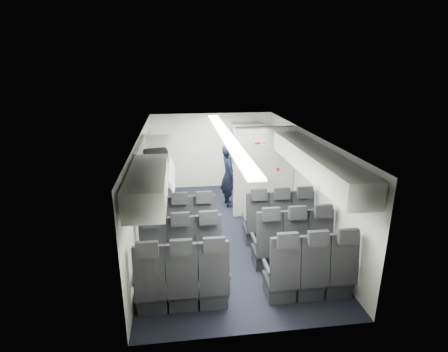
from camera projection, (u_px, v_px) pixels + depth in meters
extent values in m
cube|color=black|center=(226.00, 232.00, 7.56)|extent=(3.40, 6.00, 0.01)
cube|color=white|center=(227.00, 134.00, 6.89)|extent=(3.40, 6.00, 0.01)
cube|color=silver|center=(212.00, 151.00, 10.05)|extent=(3.40, 0.01, 2.15)
cube|color=silver|center=(259.00, 265.00, 4.40)|extent=(3.40, 0.01, 2.15)
cube|color=silver|center=(143.00, 189.00, 7.01)|extent=(0.01, 6.00, 2.15)
cube|color=silver|center=(305.00, 182.00, 7.43)|extent=(0.01, 6.00, 2.15)
cube|color=white|center=(227.00, 136.00, 6.90)|extent=(0.25, 5.52, 0.03)
cube|color=black|center=(158.00, 235.00, 6.87)|extent=(0.44, 0.46, 0.12)
cube|color=#2D2D33|center=(159.00, 242.00, 6.92)|extent=(0.42, 0.42, 0.22)
cube|color=black|center=(156.00, 218.00, 6.53)|extent=(0.44, 0.20, 0.80)
cube|color=black|center=(155.00, 200.00, 6.36)|extent=(0.30, 0.12, 0.23)
cube|color=#2D2D33|center=(146.00, 223.00, 6.73)|extent=(0.05, 0.40, 0.06)
cube|color=#2D2D33|center=(169.00, 222.00, 6.79)|extent=(0.05, 0.40, 0.06)
cube|color=black|center=(181.00, 233.00, 6.93)|extent=(0.44, 0.46, 0.12)
cube|color=#2D2D33|center=(182.00, 240.00, 6.98)|extent=(0.42, 0.42, 0.22)
cube|color=black|center=(180.00, 217.00, 6.58)|extent=(0.44, 0.20, 0.80)
cube|color=black|center=(180.00, 198.00, 6.41)|extent=(0.30, 0.12, 0.23)
cube|color=#2D2D33|center=(169.00, 222.00, 6.79)|extent=(0.05, 0.40, 0.06)
cube|color=#2D2D33|center=(192.00, 220.00, 6.84)|extent=(0.05, 0.40, 0.06)
cube|color=black|center=(204.00, 232.00, 6.98)|extent=(0.44, 0.46, 0.12)
cube|color=#2D2D33|center=(204.00, 239.00, 7.03)|extent=(0.42, 0.42, 0.22)
cube|color=black|center=(204.00, 216.00, 6.64)|extent=(0.44, 0.20, 0.80)
cube|color=black|center=(204.00, 197.00, 6.47)|extent=(0.30, 0.12, 0.23)
cube|color=#2D2D33|center=(192.00, 220.00, 6.84)|extent=(0.05, 0.40, 0.06)
cube|color=#2D2D33|center=(215.00, 219.00, 6.90)|extent=(0.05, 0.40, 0.06)
cube|color=black|center=(255.00, 229.00, 7.11)|extent=(0.44, 0.46, 0.12)
cube|color=#2D2D33|center=(254.00, 236.00, 7.16)|extent=(0.42, 0.42, 0.22)
cube|color=black|center=(258.00, 213.00, 6.77)|extent=(0.44, 0.20, 0.80)
cube|color=black|center=(259.00, 195.00, 6.60)|extent=(0.30, 0.12, 0.23)
cube|color=#2D2D33|center=(245.00, 217.00, 6.97)|extent=(0.05, 0.40, 0.06)
cube|color=#2D2D33|center=(266.00, 216.00, 7.03)|extent=(0.05, 0.40, 0.06)
cube|color=black|center=(276.00, 227.00, 7.17)|extent=(0.44, 0.46, 0.12)
cube|color=#2D2D33|center=(276.00, 234.00, 7.22)|extent=(0.42, 0.42, 0.22)
cube|color=black|center=(280.00, 212.00, 6.82)|extent=(0.44, 0.20, 0.80)
cube|color=black|center=(282.00, 193.00, 6.65)|extent=(0.30, 0.12, 0.23)
cube|color=#2D2D33|center=(267.00, 216.00, 7.03)|extent=(0.05, 0.40, 0.06)
cube|color=#2D2D33|center=(288.00, 215.00, 7.08)|extent=(0.05, 0.40, 0.06)
cube|color=black|center=(297.00, 226.00, 7.22)|extent=(0.44, 0.46, 0.12)
cube|color=#2D2D33|center=(297.00, 233.00, 7.27)|extent=(0.42, 0.42, 0.22)
cube|color=black|center=(302.00, 210.00, 6.88)|extent=(0.44, 0.20, 0.80)
cube|color=black|center=(305.00, 192.00, 6.71)|extent=(0.30, 0.12, 0.23)
cube|color=#2D2D33|center=(288.00, 215.00, 7.08)|extent=(0.05, 0.40, 0.06)
cube|color=#2D2D33|center=(309.00, 214.00, 7.14)|extent=(0.05, 0.40, 0.06)
cube|color=black|center=(156.00, 259.00, 6.03)|extent=(0.44, 0.46, 0.12)
cube|color=#2D2D33|center=(156.00, 267.00, 6.07)|extent=(0.42, 0.42, 0.22)
cube|color=black|center=(153.00, 242.00, 5.68)|extent=(0.44, 0.20, 0.80)
cube|color=black|center=(152.00, 221.00, 5.51)|extent=(0.30, 0.12, 0.23)
cube|color=#2D2D33|center=(141.00, 246.00, 5.88)|extent=(0.05, 0.40, 0.06)
cube|color=#2D2D33|center=(168.00, 244.00, 5.94)|extent=(0.05, 0.40, 0.06)
cube|color=black|center=(182.00, 257.00, 6.08)|extent=(0.44, 0.46, 0.12)
cube|color=#2D2D33|center=(182.00, 265.00, 6.13)|extent=(0.42, 0.42, 0.22)
cube|color=black|center=(181.00, 240.00, 5.73)|extent=(0.44, 0.20, 0.80)
cube|color=black|center=(180.00, 219.00, 5.56)|extent=(0.30, 0.12, 0.23)
cube|color=#2D2D33|center=(168.00, 244.00, 5.94)|extent=(0.05, 0.40, 0.06)
cube|color=#2D2D33|center=(194.00, 243.00, 5.99)|extent=(0.05, 0.40, 0.06)
cube|color=black|center=(208.00, 255.00, 6.14)|extent=(0.44, 0.46, 0.12)
cube|color=#2D2D33|center=(208.00, 263.00, 6.19)|extent=(0.42, 0.42, 0.22)
cube|color=black|center=(208.00, 238.00, 5.79)|extent=(0.44, 0.20, 0.80)
cube|color=black|center=(208.00, 218.00, 5.62)|extent=(0.30, 0.12, 0.23)
cube|color=#2D2D33|center=(195.00, 243.00, 5.99)|extent=(0.05, 0.40, 0.06)
cube|color=#2D2D33|center=(220.00, 241.00, 6.05)|extent=(0.05, 0.40, 0.06)
cube|color=black|center=(265.00, 251.00, 6.27)|extent=(0.44, 0.46, 0.12)
cube|color=#2D2D33|center=(265.00, 259.00, 6.31)|extent=(0.42, 0.42, 0.22)
cube|color=black|center=(269.00, 235.00, 5.92)|extent=(0.44, 0.20, 0.80)
cube|color=black|center=(271.00, 214.00, 5.75)|extent=(0.30, 0.12, 0.23)
cube|color=#2D2D33|center=(254.00, 239.00, 6.12)|extent=(0.05, 0.40, 0.06)
cube|color=#2D2D33|center=(278.00, 237.00, 6.18)|extent=(0.05, 0.40, 0.06)
cube|color=black|center=(290.00, 250.00, 6.32)|extent=(0.44, 0.46, 0.12)
cube|color=#2D2D33|center=(289.00, 257.00, 6.37)|extent=(0.42, 0.42, 0.22)
cube|color=black|center=(295.00, 233.00, 5.97)|extent=(0.44, 0.20, 0.80)
cube|color=black|center=(298.00, 213.00, 5.80)|extent=(0.30, 0.12, 0.23)
cube|color=#2D2D33|center=(279.00, 237.00, 6.18)|extent=(0.05, 0.40, 0.06)
cube|color=#2D2D33|center=(303.00, 236.00, 6.23)|extent=(0.05, 0.40, 0.06)
cube|color=black|center=(313.00, 248.00, 6.38)|extent=(0.44, 0.46, 0.12)
cube|color=#2D2D33|center=(313.00, 256.00, 6.43)|extent=(0.42, 0.42, 0.22)
cube|color=black|center=(320.00, 231.00, 6.03)|extent=(0.44, 0.20, 0.80)
cube|color=black|center=(323.00, 211.00, 5.86)|extent=(0.30, 0.12, 0.23)
cube|color=#2D2D33|center=(303.00, 236.00, 6.23)|extent=(0.05, 0.40, 0.06)
cube|color=#2D2D33|center=(327.00, 234.00, 6.29)|extent=(0.05, 0.40, 0.06)
cube|color=black|center=(152.00, 291.00, 5.18)|extent=(0.44, 0.46, 0.12)
cube|color=#2D2D33|center=(153.00, 300.00, 5.23)|extent=(0.42, 0.42, 0.22)
cube|color=black|center=(149.00, 273.00, 4.83)|extent=(0.44, 0.20, 0.80)
cube|color=black|center=(147.00, 250.00, 4.66)|extent=(0.30, 0.12, 0.23)
cube|color=#2D2D33|center=(136.00, 277.00, 5.03)|extent=(0.05, 0.40, 0.06)
cube|color=#2D2D33|center=(166.00, 275.00, 5.09)|extent=(0.05, 0.40, 0.06)
cube|color=black|center=(183.00, 289.00, 5.23)|extent=(0.44, 0.46, 0.12)
cube|color=#2D2D33|center=(183.00, 298.00, 5.28)|extent=(0.42, 0.42, 0.22)
cube|color=black|center=(182.00, 271.00, 4.89)|extent=(0.44, 0.20, 0.80)
cube|color=black|center=(181.00, 247.00, 4.71)|extent=(0.30, 0.12, 0.23)
cube|color=#2D2D33|center=(167.00, 275.00, 5.09)|extent=(0.05, 0.40, 0.06)
cube|color=#2D2D33|center=(197.00, 273.00, 5.14)|extent=(0.05, 0.40, 0.06)
cube|color=black|center=(213.00, 286.00, 5.29)|extent=(0.44, 0.46, 0.12)
cube|color=#2D2D33|center=(213.00, 295.00, 5.34)|extent=(0.42, 0.42, 0.22)
cube|color=black|center=(214.00, 269.00, 4.94)|extent=(0.44, 0.20, 0.80)
cube|color=black|center=(214.00, 245.00, 4.77)|extent=(0.30, 0.12, 0.23)
cube|color=#2D2D33|center=(198.00, 272.00, 5.15)|extent=(0.05, 0.40, 0.06)
cube|color=#2D2D33|center=(227.00, 270.00, 5.20)|extent=(0.05, 0.40, 0.06)
cube|color=black|center=(279.00, 281.00, 5.42)|extent=(0.44, 0.46, 0.12)
cube|color=#2D2D33|center=(279.00, 290.00, 5.47)|extent=(0.42, 0.42, 0.22)
cube|color=black|center=(285.00, 263.00, 5.07)|extent=(0.44, 0.20, 0.80)
cube|color=black|center=(288.00, 240.00, 4.90)|extent=(0.30, 0.12, 0.23)
cube|color=#2D2D33|center=(267.00, 267.00, 5.27)|extent=(0.05, 0.40, 0.06)
cube|color=#2D2D33|center=(295.00, 265.00, 5.33)|extent=(0.05, 0.40, 0.06)
cube|color=black|center=(307.00, 279.00, 5.47)|extent=(0.44, 0.46, 0.12)
cube|color=#2D2D33|center=(306.00, 287.00, 5.52)|extent=(0.42, 0.42, 0.22)
cube|color=black|center=(315.00, 261.00, 5.13)|extent=(0.44, 0.20, 0.80)
cube|color=black|center=(318.00, 238.00, 4.95)|extent=(0.30, 0.12, 0.23)
cube|color=#2D2D33|center=(295.00, 265.00, 5.33)|extent=(0.05, 0.40, 0.06)
cube|color=#2D2D33|center=(323.00, 263.00, 5.38)|extent=(0.05, 0.40, 0.06)
cube|color=black|center=(334.00, 276.00, 5.53)|extent=(0.44, 0.46, 0.12)
cube|color=#2D2D33|center=(333.00, 285.00, 5.58)|extent=(0.42, 0.42, 0.22)
cube|color=black|center=(344.00, 259.00, 5.18)|extent=(0.44, 0.20, 0.80)
cube|color=black|center=(348.00, 236.00, 5.01)|extent=(0.30, 0.12, 0.23)
cube|color=#2D2D33|center=(324.00, 263.00, 5.39)|extent=(0.05, 0.40, 0.06)
cube|color=#2D2D33|center=(350.00, 261.00, 5.44)|extent=(0.05, 0.40, 0.06)
cube|color=white|center=(148.00, 184.00, 4.92)|extent=(0.52, 1.80, 0.40)
cylinder|color=slate|center=(166.00, 194.00, 5.00)|extent=(0.04, 0.10, 0.04)
cube|color=#9E9E93|center=(156.00, 164.00, 6.63)|extent=(0.52, 1.70, 0.04)
cube|color=white|center=(141.00, 154.00, 6.54)|extent=(0.06, 1.70, 0.44)
cube|color=white|center=(152.00, 166.00, 5.79)|extent=(0.52, 0.04, 0.40)
cube|color=white|center=(157.00, 144.00, 7.35)|extent=(0.52, 0.04, 0.40)
cube|color=white|center=(169.00, 169.00, 6.70)|extent=(0.21, 1.61, 0.38)
cube|color=white|center=(336.00, 176.00, 5.27)|extent=(0.52, 1.80, 0.40)
cylinder|color=slate|center=(320.00, 187.00, 5.29)|extent=(0.04, 0.10, 0.04)
cube|color=white|center=(298.00, 149.00, 6.92)|extent=(0.52, 1.70, 0.40)
cylinder|color=slate|center=(286.00, 157.00, 6.94)|extent=(0.04, 0.10, 0.04)
cube|color=silver|center=(264.00, 172.00, 8.10)|extent=(1.40, 0.12, 2.13)
cube|color=white|center=(260.00, 143.00, 7.79)|extent=(0.24, 0.01, 0.10)
cube|color=red|center=(258.00, 143.00, 7.78)|extent=(0.13, 0.01, 0.04)
cube|color=red|center=(264.00, 143.00, 7.80)|extent=(0.05, 0.01, 0.03)
cylinder|color=white|center=(278.00, 169.00, 8.05)|extent=(0.11, 0.01, 0.11)
cylinder|color=red|center=(278.00, 169.00, 8.04)|extent=(0.09, 0.01, 0.09)
cube|color=#939399|center=(246.00, 156.00, 9.94)|extent=(0.85, 0.50, 1.90)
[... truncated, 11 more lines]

